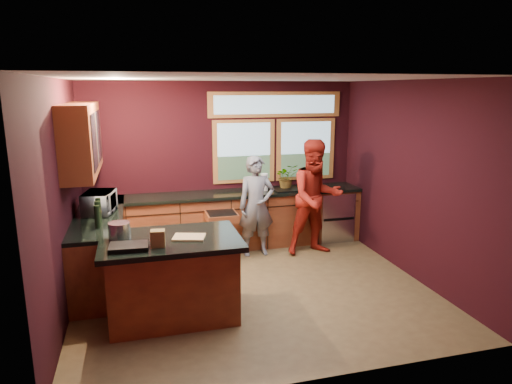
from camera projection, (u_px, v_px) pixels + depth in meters
name	position (u px, v px, depth m)	size (l,w,h in m)	color
floor	(254.00, 289.00, 6.02)	(4.50, 4.50, 0.00)	brown
room_shell	(202.00, 152.00, 5.77)	(4.52, 4.02, 2.71)	black
back_counter	(240.00, 219.00, 7.56)	(4.50, 0.64, 0.93)	#5A2615
left_counter	(100.00, 247.00, 6.22)	(0.64, 2.30, 0.93)	#5A2615
island	(172.00, 277.00, 5.21)	(1.55, 1.05, 0.95)	#5A2615
person_grey	(256.00, 206.00, 7.11)	(0.58, 0.38, 1.58)	slate
person_red	(316.00, 198.00, 7.14)	(0.89, 0.69, 1.83)	maroon
microwave	(99.00, 203.00, 6.15)	(0.54, 0.36, 0.30)	#999999
potted_plant	(287.00, 176.00, 7.67)	(0.37, 0.32, 0.41)	#999999
paper_towel	(264.00, 182.00, 7.54)	(0.12, 0.12, 0.28)	white
cutting_board	(189.00, 237.00, 5.11)	(0.35, 0.25, 0.02)	tan
stock_pot	(119.00, 230.00, 5.09)	(0.24, 0.24, 0.18)	silver
paper_bag	(158.00, 238.00, 4.82)	(0.15, 0.12, 0.18)	brown
black_tray	(129.00, 247.00, 4.76)	(0.40, 0.28, 0.05)	black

